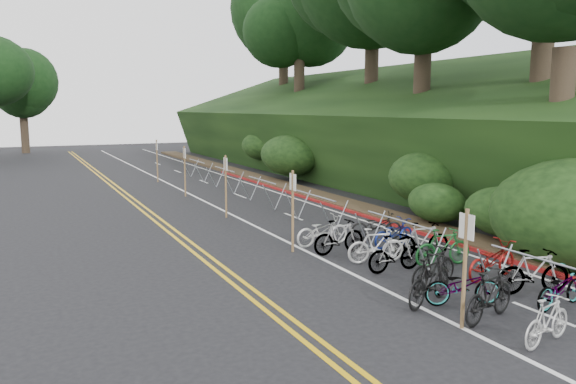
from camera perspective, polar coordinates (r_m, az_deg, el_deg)
name	(u,v)px	position (r m, az deg, el deg)	size (l,w,h in m)	color
ground	(368,307)	(12.78, 8.18, -11.44)	(120.00, 120.00, 0.00)	black
road_markings	(235,221)	(21.79, -5.40, -2.99)	(7.47, 80.00, 0.01)	gold
red_curb	(325,203)	(25.59, 3.78, -1.14)	(0.25, 28.00, 0.10)	maroon
embankment	(372,137)	(35.09, 8.49, 5.55)	(14.30, 48.14, 9.11)	black
tree_cluster	(304,2)	(36.56, 1.60, 18.76)	(31.84, 53.54, 17.30)	#2D2319
bike_rack_front	(542,273)	(13.32, 24.37, -7.52)	(1.13, 2.85, 1.15)	gray
bike_racks_rest	(262,187)	(25.17, -2.69, 0.56)	(1.14, 23.00, 1.17)	gray
signpost_near	(465,261)	(11.59, 17.54, -6.69)	(0.08, 0.40, 2.42)	brown
signposts_rest	(203,174)	(25.20, -8.62, 1.81)	(0.08, 18.40, 2.50)	brown
bike_front	(430,280)	(13.00, 14.21, -8.67)	(1.87, 0.53, 1.12)	black
bike_valet	(438,257)	(15.27, 14.99, -6.37)	(3.40, 10.15, 1.09)	beige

